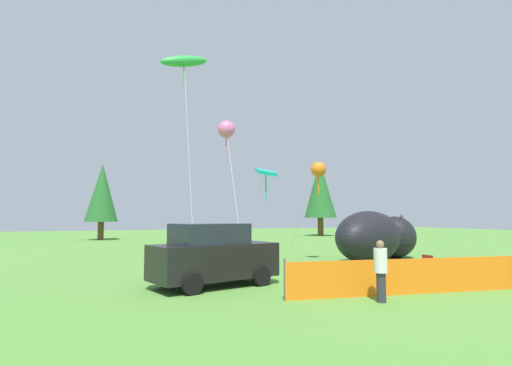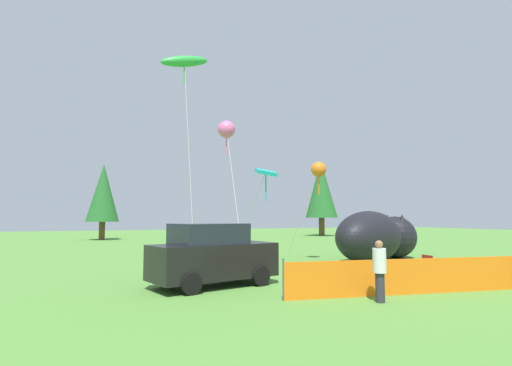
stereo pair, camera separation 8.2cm
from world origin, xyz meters
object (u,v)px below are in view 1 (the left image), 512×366
object	(u,v)px
inflatable_cat	(376,238)
kite_green_fish	(184,62)
parked_car	(213,255)
kite_orange_flower	(318,170)
kite_teal_diamond	(265,174)
folding_chair	(431,266)
spectator_in_grey_shirt	(381,268)
kite_pink_octopus	(226,130)

from	to	relation	value
inflatable_cat	kite_green_fish	size ratio (longest dim) A/B	0.62
parked_car	inflatable_cat	xyz separation A→B (m)	(9.81, 3.69, 0.17)
kite_orange_flower	kite_teal_diamond	distance (m)	3.89
folding_chair	spectator_in_grey_shirt	bearing A→B (deg)	-149.26
spectator_in_grey_shirt	parked_car	bearing A→B (deg)	129.89
parked_car	kite_pink_octopus	xyz separation A→B (m)	(2.72, 6.72, 5.84)
inflatable_cat	kite_orange_flower	distance (m)	4.58
inflatable_cat	kite_teal_diamond	size ratio (longest dim) A/B	1.53
spectator_in_grey_shirt	kite_green_fish	bearing A→B (deg)	102.73
parked_car	kite_orange_flower	bearing A→B (deg)	20.42
inflatable_cat	kite_teal_diamond	world-z (taller)	kite_teal_diamond
kite_orange_flower	kite_pink_octopus	world-z (taller)	kite_pink_octopus
folding_chair	kite_green_fish	world-z (taller)	kite_green_fish
kite_pink_octopus	kite_orange_flower	bearing A→B (deg)	-22.07
kite_orange_flower	folding_chair	bearing A→B (deg)	-87.62
kite_green_fish	folding_chair	bearing A→B (deg)	-56.05
folding_chair	inflatable_cat	bearing A→B (deg)	71.16
kite_orange_flower	spectator_in_grey_shirt	bearing A→B (deg)	-112.45
parked_car	folding_chair	bearing A→B (deg)	-29.22
spectator_in_grey_shirt	kite_pink_octopus	size ratio (longest dim) A/B	0.23
kite_teal_diamond	inflatable_cat	bearing A→B (deg)	0.82
spectator_in_grey_shirt	kite_pink_octopus	bearing A→B (deg)	93.88
kite_teal_diamond	kite_pink_octopus	world-z (taller)	kite_pink_octopus
inflatable_cat	kite_pink_octopus	bearing A→B (deg)	130.38
spectator_in_grey_shirt	kite_green_fish	xyz separation A→B (m)	(-2.74, 12.13, 9.79)
parked_car	kite_teal_diamond	world-z (taller)	kite_teal_diamond
kite_orange_flower	kite_green_fish	xyz separation A→B (m)	(-6.48, 3.09, 5.95)
folding_chair	kite_orange_flower	size ratio (longest dim) A/B	0.18
spectator_in_grey_shirt	kite_orange_flower	distance (m)	10.51
folding_chair	kite_orange_flower	distance (m)	8.13
inflatable_cat	kite_green_fish	distance (m)	13.84
parked_car	spectator_in_grey_shirt	world-z (taller)	parked_car
inflatable_cat	kite_green_fish	xyz separation A→B (m)	(-9.10, 4.31, 9.50)
folding_chair	kite_orange_flower	world-z (taller)	kite_orange_flower
kite_orange_flower	kite_pink_octopus	size ratio (longest dim) A/B	0.70
kite_green_fish	spectator_in_grey_shirt	bearing A→B (deg)	-77.27
parked_car	folding_chair	distance (m)	7.76
inflatable_cat	kite_pink_octopus	xyz separation A→B (m)	(-7.10, 3.03, 5.66)
inflatable_cat	kite_teal_diamond	distance (m)	6.97
parked_car	kite_orange_flower	world-z (taller)	kite_orange_flower
folding_chair	spectator_in_grey_shirt	world-z (taller)	spectator_in_grey_shirt
inflatable_cat	kite_orange_flower	bearing A→B (deg)	128.64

